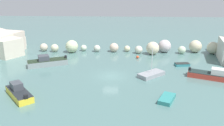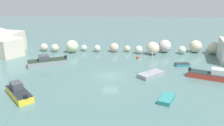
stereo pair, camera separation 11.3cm
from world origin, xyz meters
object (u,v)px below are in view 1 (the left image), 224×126
Objects in this scene: moored_boat_1 at (47,62)px; moored_boat_4 at (19,92)px; channel_buoy at (138,57)px; moored_boat_0 at (151,74)px; moored_boat_5 at (182,64)px; moored_boat_2 at (213,75)px; moored_boat_3 at (167,99)px.

moored_boat_4 is at bearing 66.82° from moored_boat_1.
channel_buoy is at bearing -83.09° from moored_boat_4.
channel_buoy is 0.12× the size of moored_boat_0.
moored_boat_0 is at bearing 141.08° from moored_boat_1.
moored_boat_4 is 27.86m from moored_boat_5.
moored_boat_0 is 9.47m from moored_boat_2.
moored_boat_4 is (-17.96, -8.33, 0.27)m from moored_boat_0.
channel_buoy reaches higher than moored_boat_3.
moored_boat_4 reaches higher than moored_boat_3.
moored_boat_2 is 7.02m from moored_boat_5.
moored_boat_2 reaches higher than moored_boat_5.
moored_boat_2 is 28.47m from moored_boat_4.
moored_boat_3 is at bearing -131.56° from moored_boat_4.
moored_boat_1 is 1.33× the size of moored_boat_4.
moored_boat_2 is 2.06× the size of moored_boat_3.
moored_boat_0 is (1.69, -9.81, 0.04)m from channel_buoy.
moored_boat_4 is at bearing -65.74° from moored_boat_3.
channel_buoy is at bearing -121.44° from moored_boat_0.
moored_boat_0 is 0.64× the size of moored_boat_1.
channel_buoy is 18.47m from moored_boat_3.
moored_boat_2 is at bearing 109.64° from moored_boat_5.
moored_boat_1 is 2.71× the size of moored_boat_5.
moored_boat_4 is 2.04× the size of moored_boat_5.
moored_boat_1 is (-16.68, -5.26, 0.37)m from channel_buoy.
moored_boat_4 reaches higher than channel_buoy.
moored_boat_0 reaches higher than channel_buoy.
moored_boat_3 is 0.63× the size of moored_boat_4.
moored_boat_3 is (2.75, -18.26, -0.03)m from channel_buoy.
channel_buoy is 0.22× the size of moored_boat_5.
moored_boat_5 is at bearing 157.43° from moored_boat_1.
channel_buoy is at bearing 172.51° from moored_boat_1.
moored_boat_2 is (11.13, -10.41, 0.33)m from channel_buoy.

